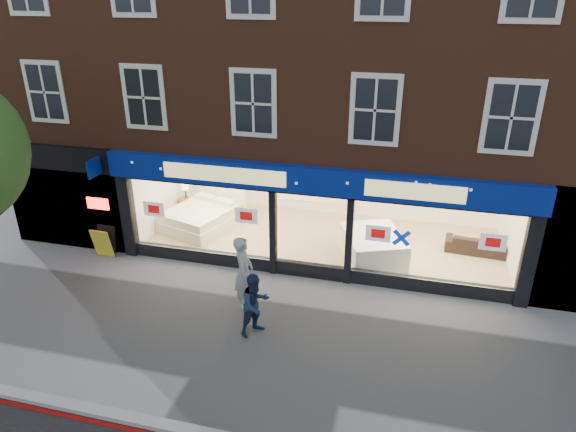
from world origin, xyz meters
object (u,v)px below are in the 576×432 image
at_px(a_board, 104,242).
at_px(pedestrian_blue, 255,304).
at_px(sofa, 477,244).
at_px(pedestrian_grey, 244,272).
at_px(display_bed, 203,216).
at_px(mattress_stack, 373,246).

height_order(a_board, pedestrian_blue, pedestrian_blue).
bearing_deg(a_board, sofa, 17.00).
distance_m(sofa, pedestrian_grey, 7.33).
distance_m(display_bed, pedestrian_grey, 4.87).
xyz_separation_m(a_board, pedestrian_blue, (5.52, -2.43, 0.30)).
bearing_deg(pedestrian_blue, sofa, -9.48).
height_order(sofa, pedestrian_blue, pedestrian_blue).
xyz_separation_m(display_bed, sofa, (8.70, 0.33, -0.10)).
distance_m(mattress_stack, a_board, 7.99).
height_order(mattress_stack, pedestrian_grey, pedestrian_grey).
distance_m(a_board, pedestrian_blue, 6.04).
height_order(display_bed, pedestrian_grey, pedestrian_grey).
height_order(mattress_stack, a_board, a_board).
xyz_separation_m(display_bed, pedestrian_grey, (2.79, -3.96, 0.50)).
relative_size(mattress_stack, sofa, 1.33).
bearing_deg(a_board, pedestrian_blue, -21.54).
height_order(a_board, pedestrian_grey, pedestrian_grey).
bearing_deg(pedestrian_grey, mattress_stack, -55.24).
bearing_deg(sofa, a_board, 19.37).
bearing_deg(display_bed, sofa, 19.64).
relative_size(display_bed, mattress_stack, 1.16).
bearing_deg(mattress_stack, pedestrian_blue, -119.12).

